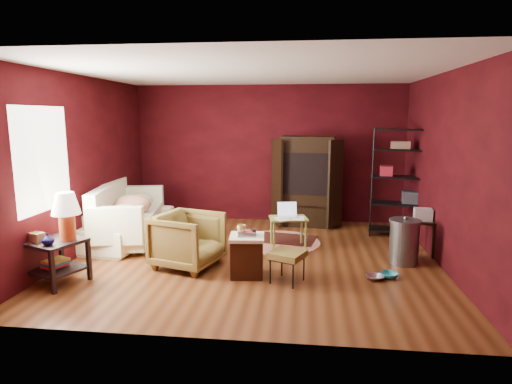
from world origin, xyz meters
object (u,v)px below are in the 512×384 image
sofa (129,218)px  hamper (247,255)px  tv_armoire (307,180)px  wire_shelving (399,178)px  armchair (188,238)px  side_table (61,229)px  laptop_desk (288,221)px

sofa → hamper: size_ratio=3.22×
tv_armoire → wire_shelving: 1.76m
armchair → wire_shelving: 3.99m
side_table → laptop_desk: side_table is taller
armchair → tv_armoire: bearing=-15.6°
armchair → wire_shelving: wire_shelving is taller
side_table → laptop_desk: bearing=33.0°
sofa → armchair: bearing=-125.2°
hamper → laptop_desk: size_ratio=0.87×
laptop_desk → tv_armoire: bearing=67.0°
hamper → laptop_desk: bearing=69.3°
laptop_desk → tv_armoire: 1.64m
sofa → laptop_desk: (2.79, -0.10, 0.05)m
tv_armoire → wire_shelving: (1.65, -0.58, 0.15)m
laptop_desk → hamper: bearing=-122.6°
laptop_desk → sofa: bearing=166.1°
sofa → hamper: 2.70m
armchair → hamper: armchair is taller
armchair → laptop_desk: 1.78m
tv_armoire → laptop_desk: bearing=-95.8°
side_table → hamper: side_table is taller
hamper → armchair: bearing=163.9°
armchair → side_table: (-1.46, -0.78, 0.29)m
armchair → hamper: size_ratio=1.34×
tv_armoire → wire_shelving: bearing=-14.1°
side_table → armchair: bearing=28.1°
armchair → hamper: 0.95m
laptop_desk → side_table: bearing=-158.9°
sofa → wire_shelving: bearing=-74.4°
sofa → armchair: 1.82m
laptop_desk → wire_shelving: size_ratio=0.38×
hamper → sofa: bearing=147.8°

